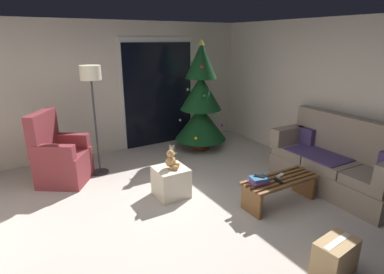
% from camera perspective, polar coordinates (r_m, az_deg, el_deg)
% --- Properties ---
extents(ground_plane, '(7.00, 7.00, 0.00)m').
position_cam_1_polar(ground_plane, '(3.97, 0.18, -15.43)').
color(ground_plane, '#BCB2A8').
extents(wall_back, '(5.72, 0.12, 2.50)m').
position_cam_1_polar(wall_back, '(6.22, -14.55, 8.71)').
color(wall_back, beige).
rests_on(wall_back, ground).
extents(wall_right, '(0.12, 6.00, 2.50)m').
position_cam_1_polar(wall_right, '(5.46, 27.12, 6.10)').
color(wall_right, beige).
rests_on(wall_right, ground).
extents(patio_door_frame, '(1.60, 0.02, 2.20)m').
position_cam_1_polar(patio_door_frame, '(6.50, -6.21, 8.20)').
color(patio_door_frame, silver).
rests_on(patio_door_frame, ground).
extents(patio_door_glass, '(1.50, 0.02, 2.10)m').
position_cam_1_polar(patio_door_glass, '(6.49, -6.13, 7.74)').
color(patio_door_glass, black).
rests_on(patio_door_glass, ground).
extents(couch, '(0.82, 1.96, 1.08)m').
position_cam_1_polar(couch, '(5.08, 25.24, -4.44)').
color(couch, gray).
rests_on(couch, ground).
extents(coffee_table, '(1.10, 0.40, 0.38)m').
position_cam_1_polar(coffee_table, '(4.40, 15.93, -8.86)').
color(coffee_table, brown).
rests_on(coffee_table, ground).
extents(remote_black, '(0.07, 0.16, 0.02)m').
position_cam_1_polar(remote_black, '(4.24, 15.64, -7.80)').
color(remote_black, black).
rests_on(remote_black, coffee_table).
extents(remote_white, '(0.16, 0.09, 0.02)m').
position_cam_1_polar(remote_white, '(4.40, 15.99, -6.87)').
color(remote_white, silver).
rests_on(remote_white, coffee_table).
extents(book_stack, '(0.26, 0.23, 0.10)m').
position_cam_1_polar(book_stack, '(4.11, 12.30, -7.84)').
color(book_stack, '#6B3D7A').
rests_on(book_stack, coffee_table).
extents(cell_phone, '(0.14, 0.16, 0.01)m').
position_cam_1_polar(cell_phone, '(4.10, 12.41, -7.09)').
color(cell_phone, black).
rests_on(cell_phone, book_stack).
extents(christmas_tree, '(1.03, 1.03, 2.17)m').
position_cam_1_polar(christmas_tree, '(6.11, 1.64, 6.30)').
color(christmas_tree, '#4C1E19').
rests_on(christmas_tree, ground).
extents(armchair, '(0.95, 0.95, 1.13)m').
position_cam_1_polar(armchair, '(5.21, -23.22, -3.59)').
color(armchair, maroon).
rests_on(armchair, ground).
extents(floor_lamp, '(0.32, 0.32, 1.78)m').
position_cam_1_polar(floor_lamp, '(5.08, -18.11, 9.37)').
color(floor_lamp, '#2D2D30').
rests_on(floor_lamp, ground).
extents(ottoman, '(0.44, 0.44, 0.43)m').
position_cam_1_polar(ottoman, '(4.46, -3.91, -8.29)').
color(ottoman, beige).
rests_on(ottoman, ground).
extents(teddy_bear_honey, '(0.22, 0.21, 0.29)m').
position_cam_1_polar(teddy_bear_honey, '(4.32, -3.86, -4.31)').
color(teddy_bear_honey, tan).
rests_on(teddy_bear_honey, ottoman).
extents(teddy_bear_cream_by_tree, '(0.21, 0.22, 0.29)m').
position_cam_1_polar(teddy_bear_cream_by_tree, '(5.82, -3.70, -2.91)').
color(teddy_bear_cream_by_tree, beige).
rests_on(teddy_bear_cream_by_tree, ground).
extents(cardboard_box_taped_mid_floor, '(0.46, 0.31, 0.36)m').
position_cam_1_polar(cardboard_box_taped_mid_floor, '(3.45, 24.95, -19.50)').
color(cardboard_box_taped_mid_floor, tan).
rests_on(cardboard_box_taped_mid_floor, ground).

